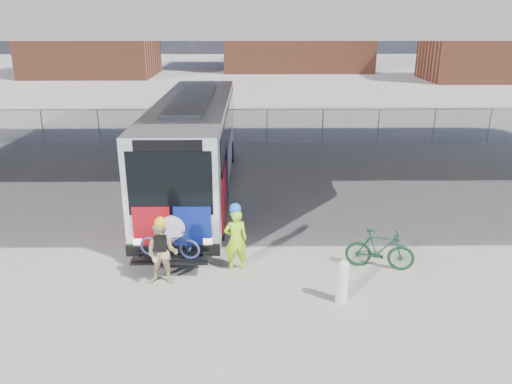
{
  "coord_description": "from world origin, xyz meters",
  "views": [
    {
      "loc": [
        0.12,
        -14.38,
        6.45
      ],
      "look_at": [
        0.27,
        -0.59,
        1.6
      ],
      "focal_mm": 35.0,
      "sensor_mm": 36.0,
      "label": 1
    }
  ],
  "objects_px": {
    "bus": "(194,139)",
    "cyclist_hivis": "(236,238)",
    "bike_parked": "(380,249)",
    "bollard": "(342,279)",
    "cyclist_tan": "(162,253)"
  },
  "relations": [
    {
      "from": "bus",
      "to": "bike_parked",
      "type": "xyz_separation_m",
      "value": [
        5.59,
        -6.33,
        -1.56
      ]
    },
    {
      "from": "bike_parked",
      "to": "bollard",
      "type": "bearing_deg",
      "value": 156.17
    },
    {
      "from": "cyclist_hivis",
      "to": "cyclist_tan",
      "type": "bearing_deg",
      "value": 10.26
    },
    {
      "from": "bus",
      "to": "cyclist_hivis",
      "type": "height_order",
      "value": "bus"
    },
    {
      "from": "cyclist_hivis",
      "to": "bike_parked",
      "type": "bearing_deg",
      "value": 166.71
    },
    {
      "from": "bollard",
      "to": "cyclist_tan",
      "type": "height_order",
      "value": "cyclist_tan"
    },
    {
      "from": "bollard",
      "to": "cyclist_tan",
      "type": "distance_m",
      "value": 4.48
    },
    {
      "from": "bus",
      "to": "bollard",
      "type": "distance_m",
      "value": 9.21
    },
    {
      "from": "cyclist_hivis",
      "to": "cyclist_tan",
      "type": "distance_m",
      "value": 1.98
    },
    {
      "from": "cyclist_hivis",
      "to": "bollard",
      "type": "bearing_deg",
      "value": 133.4
    },
    {
      "from": "bus",
      "to": "bike_parked",
      "type": "bearing_deg",
      "value": -48.59
    },
    {
      "from": "bollard",
      "to": "cyclist_tan",
      "type": "xyz_separation_m",
      "value": [
        -4.38,
        0.89,
        0.28
      ]
    },
    {
      "from": "bollard",
      "to": "bike_parked",
      "type": "xyz_separation_m",
      "value": [
        1.31,
        1.68,
        -0.04
      ]
    },
    {
      "from": "bus",
      "to": "cyclist_tan",
      "type": "distance_m",
      "value": 7.23
    },
    {
      "from": "cyclist_hivis",
      "to": "bike_parked",
      "type": "height_order",
      "value": "cyclist_hivis"
    }
  ]
}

